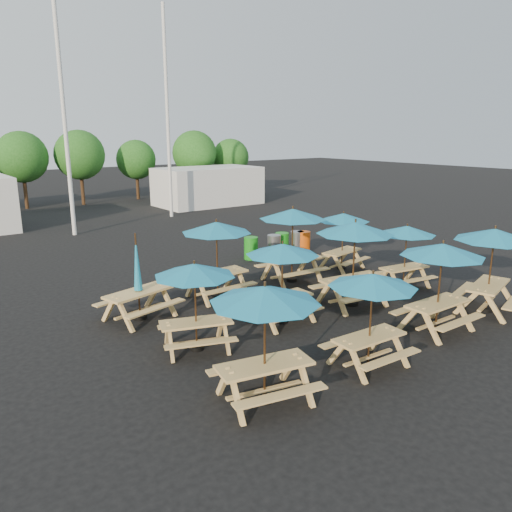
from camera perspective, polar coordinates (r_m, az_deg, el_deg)
ground at (r=15.55m, az=3.35°, el=-5.01°), size 120.00×120.00×0.00m
picnic_unit_0 at (r=9.23m, az=1.02°, el=-5.22°), size 2.49×2.49×2.36m
picnic_unit_1 at (r=11.60m, az=-7.03°, el=-2.18°), size 2.44×2.44×2.15m
picnic_unit_2 at (r=14.05m, az=-13.32°, el=-3.19°), size 2.25×2.07×2.44m
picnic_unit_3 at (r=10.97m, az=13.17°, el=-3.35°), size 2.02×2.02×2.16m
picnic_unit_4 at (r=13.21m, az=3.04°, el=0.22°), size 2.00×2.00×2.22m
picnic_unit_5 at (r=15.27m, az=-4.54°, el=2.77°), size 2.18×2.18×2.43m
picnic_unit_6 at (r=13.43m, az=20.51°, el=0.10°), size 2.14×2.14×2.37m
picnic_unit_7 at (r=14.76m, az=11.26°, el=2.58°), size 2.52×2.52×2.55m
picnic_unit_8 at (r=16.94m, az=4.22°, el=4.32°), size 2.47×2.47×2.57m
picnic_unit_9 at (r=15.50m, az=25.56°, el=1.70°), size 2.68×2.68×2.46m
picnic_unit_10 at (r=17.04m, az=16.86°, el=2.44°), size 2.16×2.16×2.10m
picnic_unit_11 at (r=18.79m, az=9.96°, el=4.01°), size 2.21×2.21×2.15m
waste_bin_0 at (r=20.27m, az=-0.58°, el=0.91°), size 0.57×0.57×0.91m
waste_bin_1 at (r=20.68m, az=2.08°, el=1.17°), size 0.57×0.57×0.91m
waste_bin_2 at (r=21.14m, az=2.99°, el=1.45°), size 0.57×0.57×0.91m
waste_bin_3 at (r=21.50m, az=4.71°, el=1.63°), size 0.57×0.57×0.91m
waste_bin_4 at (r=21.49m, az=5.45°, el=1.61°), size 0.57×0.57×0.91m
mast_0 at (r=26.27m, az=-21.13°, el=15.21°), size 0.20×0.20×12.00m
mast_1 at (r=30.59m, az=-10.09°, el=15.63°), size 0.20×0.20×12.00m
event_tent_1 at (r=35.61m, az=-5.51°, el=7.96°), size 7.00×4.00×2.60m
tree_3 at (r=36.74m, az=-25.22°, el=10.19°), size 3.36×3.36×5.09m
tree_4 at (r=37.25m, az=-19.51°, el=10.83°), size 3.41×3.41×5.17m
tree_5 at (r=39.20m, az=-13.54°, el=10.65°), size 2.94×2.94×4.45m
tree_6 at (r=39.41m, az=-7.07°, el=11.61°), size 3.38×3.38×5.13m
tree_7 at (r=41.27m, az=-2.92°, el=11.20°), size 2.95×2.95×4.48m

